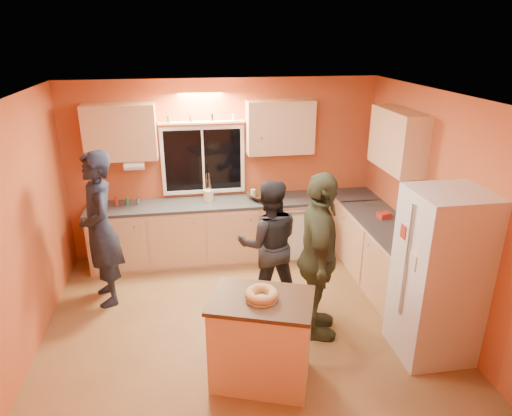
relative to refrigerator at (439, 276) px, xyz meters
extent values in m
plane|color=brown|center=(-1.89, 0.80, -0.90)|extent=(4.50, 4.50, 0.00)
cube|color=#B34F2D|center=(-1.89, 2.80, 0.40)|extent=(4.50, 0.04, 2.60)
cube|color=#B34F2D|center=(-1.89, -1.20, 0.40)|extent=(4.50, 0.04, 2.60)
cube|color=#B34F2D|center=(-4.14, 0.80, 0.40)|extent=(0.04, 4.00, 2.60)
cube|color=#B34F2D|center=(0.36, 0.80, 0.40)|extent=(0.04, 4.00, 2.60)
cube|color=white|center=(-1.89, 0.80, 1.70)|extent=(4.50, 4.00, 0.02)
cube|color=black|center=(-2.19, 2.79, 0.55)|extent=(1.10, 0.02, 0.90)
cube|color=white|center=(-2.19, 2.77, 0.55)|extent=(1.20, 0.04, 1.00)
cube|color=tan|center=(-3.29, 2.64, 1.02)|extent=(0.95, 0.33, 0.75)
cube|color=tan|center=(-1.09, 2.64, 1.02)|extent=(0.95, 0.33, 0.75)
cube|color=tan|center=(0.19, 1.60, 1.02)|extent=(0.33, 1.00, 0.75)
cylinder|color=silver|center=(-3.14, 2.52, 0.58)|extent=(0.27, 0.12, 0.12)
cube|color=tan|center=(-2.24, 2.50, -0.47)|extent=(3.20, 0.60, 0.86)
cube|color=#282B2D|center=(-2.24, 2.50, -0.02)|extent=(3.24, 0.62, 0.04)
cube|color=tan|center=(0.06, 2.50, -0.47)|extent=(0.60, 0.60, 0.86)
cube|color=#282B2D|center=(0.06, 2.50, -0.02)|extent=(0.62, 0.62, 0.04)
cube|color=tan|center=(0.06, 1.30, -0.47)|extent=(0.60, 1.80, 0.86)
cube|color=#282B2D|center=(0.06, 1.30, -0.02)|extent=(0.62, 1.84, 0.04)
cube|color=silver|center=(0.00, 0.00, 0.00)|extent=(0.72, 0.70, 1.80)
cube|color=tan|center=(-1.84, -0.14, -0.46)|extent=(1.05, 0.87, 0.88)
cube|color=black|center=(-1.84, -0.14, -0.01)|extent=(1.10, 0.92, 0.04)
torus|color=tan|center=(-1.84, -0.14, 0.06)|extent=(0.31, 0.31, 0.09)
imported|color=black|center=(-3.51, 1.59, 0.07)|extent=(0.65, 0.81, 1.93)
imported|color=black|center=(-1.51, 1.21, -0.10)|extent=(0.81, 0.64, 1.60)
imported|color=#353B25|center=(-1.11, 0.49, 0.04)|extent=(0.68, 1.18, 1.89)
imported|color=black|center=(-1.37, 2.51, 0.05)|extent=(0.53, 0.53, 0.10)
cylinder|color=beige|center=(-2.14, 2.54, 0.09)|extent=(0.14, 0.14, 0.17)
imported|color=gray|center=(0.14, 0.61, 0.14)|extent=(0.27, 0.24, 0.27)
cube|color=#A9261A|center=(0.10, 1.55, 0.04)|extent=(0.19, 0.16, 0.07)
camera|label=1|loc=(-2.46, -3.67, 2.30)|focal=32.00mm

